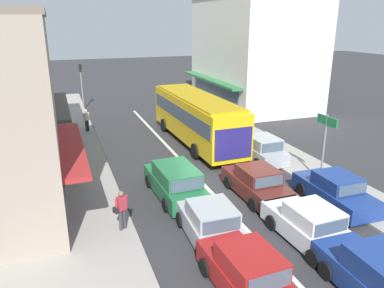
% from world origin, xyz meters
% --- Properties ---
extents(ground_plane, '(140.00, 140.00, 0.00)m').
position_xyz_m(ground_plane, '(0.00, 0.00, 0.00)').
color(ground_plane, '#2D2D30').
extents(lane_centre_line, '(0.20, 28.00, 0.01)m').
position_xyz_m(lane_centre_line, '(0.00, 4.00, 0.00)').
color(lane_centre_line, silver).
rests_on(lane_centre_line, ground).
extents(sidewalk_left, '(5.20, 44.00, 0.14)m').
position_xyz_m(sidewalk_left, '(-6.80, 6.00, 0.07)').
color(sidewalk_left, gray).
rests_on(sidewalk_left, ground).
extents(kerb_right, '(2.80, 44.00, 0.12)m').
position_xyz_m(kerb_right, '(6.20, 6.00, 0.06)').
color(kerb_right, gray).
rests_on(kerb_right, ground).
extents(building_right_far, '(9.05, 12.57, 10.11)m').
position_xyz_m(building_right_far, '(11.48, 16.67, 5.05)').
color(building_right_far, silver).
rests_on(building_right_far, ground).
extents(city_bus, '(2.92, 10.91, 3.23)m').
position_xyz_m(city_bus, '(2.09, 7.21, 1.88)').
color(city_bus, yellow).
rests_on(city_bus, ground).
extents(sedan_queue_gap_filler, '(1.93, 4.22, 1.47)m').
position_xyz_m(sedan_queue_gap_filler, '(1.84, -1.53, 0.66)').
color(sedan_queue_gap_filler, '#561E19').
rests_on(sedan_queue_gap_filler, ground).
extents(hatchback_behind_bus_near, '(1.95, 3.77, 1.54)m').
position_xyz_m(hatchback_behind_bus_near, '(-1.74, -7.24, 0.71)').
color(hatchback_behind_bus_near, maroon).
rests_on(hatchback_behind_bus_near, ground).
extents(sedan_queue_far_back, '(2.00, 4.25, 1.47)m').
position_xyz_m(sedan_queue_far_back, '(1.82, -5.62, 0.66)').
color(sedan_queue_far_back, silver).
rests_on(sedan_queue_far_back, ground).
extents(sedan_adjacent_lane_trail, '(2.02, 4.27, 1.47)m').
position_xyz_m(sedan_adjacent_lane_trail, '(-1.61, -4.21, 0.66)').
color(sedan_adjacent_lane_trail, '#9EA3A8').
rests_on(sedan_adjacent_lane_trail, ground).
extents(wagon_adjacent_lane_lead, '(2.05, 4.56, 1.58)m').
position_xyz_m(wagon_adjacent_lane_lead, '(-1.77, -0.21, 0.75)').
color(wagon_adjacent_lane_lead, '#1E6638').
rests_on(wagon_adjacent_lane_lead, ground).
extents(parked_sedan_kerb_front, '(1.97, 4.24, 1.47)m').
position_xyz_m(parked_sedan_kerb_front, '(4.74, -3.45, 0.66)').
color(parked_sedan_kerb_front, navy).
rests_on(parked_sedan_kerb_front, ground).
extents(parked_hatchback_kerb_second, '(1.86, 3.72, 1.54)m').
position_xyz_m(parked_hatchback_kerb_second, '(4.44, 2.58, 0.71)').
color(parked_hatchback_kerb_second, '#9EA3A8').
rests_on(parked_hatchback_kerb_second, ground).
extents(parked_sedan_kerb_third, '(1.91, 4.21, 1.47)m').
position_xyz_m(parked_sedan_kerb_third, '(4.70, 7.90, 0.66)').
color(parked_sedan_kerb_third, black).
rests_on(parked_sedan_kerb_third, ground).
extents(parked_hatchback_kerb_rear, '(1.82, 3.70, 1.54)m').
position_xyz_m(parked_hatchback_kerb_rear, '(4.46, 13.43, 0.71)').
color(parked_hatchback_kerb_rear, navy).
rests_on(parked_hatchback_kerb_rear, ground).
extents(traffic_light_downstreet, '(0.33, 0.24, 4.20)m').
position_xyz_m(traffic_light_downstreet, '(-4.28, 20.26, 2.85)').
color(traffic_light_downstreet, gray).
rests_on(traffic_light_downstreet, ground).
extents(directional_road_sign, '(0.10, 1.40, 3.60)m').
position_xyz_m(directional_road_sign, '(5.70, -1.28, 2.68)').
color(directional_road_sign, gray).
rests_on(directional_road_sign, ground).
extents(pedestrian_with_handbag_near, '(0.63, 0.46, 1.63)m').
position_xyz_m(pedestrian_with_handbag_near, '(-4.67, -2.52, 1.07)').
color(pedestrian_with_handbag_near, '#333338').
rests_on(pedestrian_with_handbag_near, sidewalk_left).
extents(pedestrian_browsing_midblock, '(0.46, 0.40, 1.63)m').
position_xyz_m(pedestrian_browsing_midblock, '(-4.68, 12.08, 1.07)').
color(pedestrian_browsing_midblock, '#232838').
rests_on(pedestrian_browsing_midblock, sidewalk_left).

